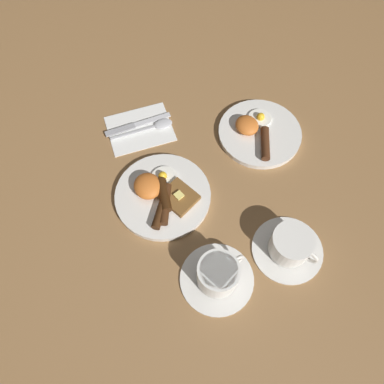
{
  "coord_description": "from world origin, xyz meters",
  "views": [
    {
      "loc": [
        0.43,
        -0.11,
        0.85
      ],
      "look_at": [
        0.03,
        0.07,
        0.03
      ],
      "focal_mm": 35.0,
      "sensor_mm": 36.0,
      "label": 1
    }
  ],
  "objects_px": {
    "breakfast_plate_near": "(162,195)",
    "knife": "(134,126)",
    "teacup_near": "(218,275)",
    "spoon": "(157,126)",
    "breakfast_plate_far": "(258,132)",
    "teacup_far": "(290,246)"
  },
  "relations": [
    {
      "from": "breakfast_plate_near",
      "to": "breakfast_plate_far",
      "type": "height_order",
      "value": "breakfast_plate_near"
    },
    {
      "from": "breakfast_plate_far",
      "to": "spoon",
      "type": "relative_size",
      "value": 1.26
    },
    {
      "from": "teacup_near",
      "to": "spoon",
      "type": "xyz_separation_m",
      "value": [
        -0.46,
        0.04,
        -0.02
      ]
    },
    {
      "from": "breakfast_plate_far",
      "to": "spoon",
      "type": "xyz_separation_m",
      "value": [
        -0.14,
        -0.25,
        -0.0
      ]
    },
    {
      "from": "spoon",
      "to": "breakfast_plate_near",
      "type": "bearing_deg",
      "value": -104.06
    },
    {
      "from": "breakfast_plate_near",
      "to": "knife",
      "type": "distance_m",
      "value": 0.24
    },
    {
      "from": "breakfast_plate_near",
      "to": "spoon",
      "type": "relative_size",
      "value": 1.33
    },
    {
      "from": "teacup_far",
      "to": "knife",
      "type": "bearing_deg",
      "value": -157.51
    },
    {
      "from": "teacup_far",
      "to": "teacup_near",
      "type": "bearing_deg",
      "value": -92.19
    },
    {
      "from": "teacup_near",
      "to": "spoon",
      "type": "height_order",
      "value": "teacup_near"
    },
    {
      "from": "breakfast_plate_near",
      "to": "teacup_far",
      "type": "bearing_deg",
      "value": 40.58
    },
    {
      "from": "teacup_far",
      "to": "spoon",
      "type": "height_order",
      "value": "teacup_far"
    },
    {
      "from": "breakfast_plate_near",
      "to": "teacup_far",
      "type": "height_order",
      "value": "teacup_far"
    },
    {
      "from": "teacup_far",
      "to": "knife",
      "type": "relative_size",
      "value": 0.88
    },
    {
      "from": "breakfast_plate_near",
      "to": "spoon",
      "type": "distance_m",
      "value": 0.22
    },
    {
      "from": "teacup_near",
      "to": "knife",
      "type": "relative_size",
      "value": 0.88
    },
    {
      "from": "breakfast_plate_far",
      "to": "breakfast_plate_near",
      "type": "bearing_deg",
      "value": -77.05
    },
    {
      "from": "breakfast_plate_far",
      "to": "teacup_far",
      "type": "height_order",
      "value": "teacup_far"
    },
    {
      "from": "breakfast_plate_near",
      "to": "teacup_far",
      "type": "relative_size",
      "value": 1.44
    },
    {
      "from": "breakfast_plate_near",
      "to": "teacup_near",
      "type": "relative_size",
      "value": 1.43
    },
    {
      "from": "teacup_near",
      "to": "spoon",
      "type": "relative_size",
      "value": 0.93
    },
    {
      "from": "teacup_near",
      "to": "teacup_far",
      "type": "height_order",
      "value": "teacup_near"
    }
  ]
}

